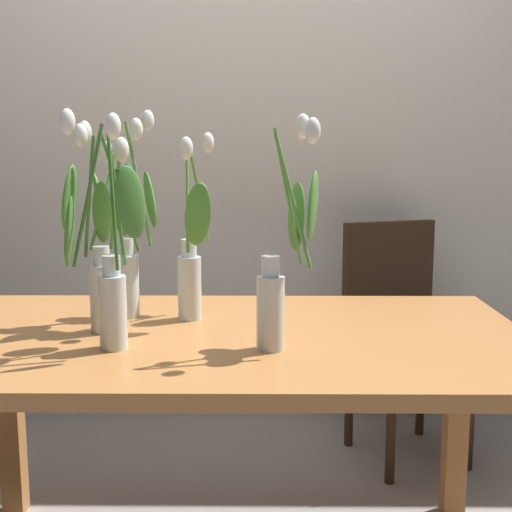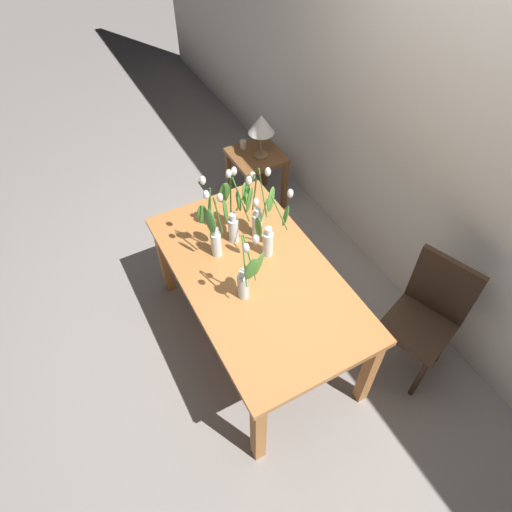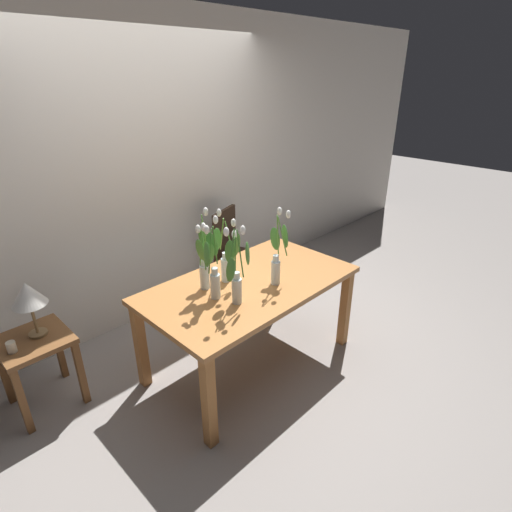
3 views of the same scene
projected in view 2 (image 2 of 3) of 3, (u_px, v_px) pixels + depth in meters
The scene contains 12 objects.
ground_plane at pixel (256, 336), 3.37m from camera, with size 18.00×18.00×0.00m, color gray.
room_wall_rear at pixel (439, 133), 2.77m from camera, with size 9.00×0.10×2.70m, color silver.
dining_table at pixel (256, 282), 2.88m from camera, with size 1.60×0.90×0.74m.
tulip_vase_0 at pixel (235, 218), 2.87m from camera, with size 0.20×0.20×0.56m.
tulip_vase_1 at pixel (269, 235), 2.79m from camera, with size 0.11×0.25×0.53m.
tulip_vase_2 at pixel (214, 230), 2.77m from camera, with size 0.21×0.19×0.57m.
tulip_vase_3 at pixel (255, 211), 2.88m from camera, with size 0.19×0.27×0.59m.
tulip_vase_4 at pixel (247, 278), 2.55m from camera, with size 0.16×0.17×0.56m.
dining_chair at pixel (427, 312), 2.88m from camera, with size 0.51×0.51×0.93m.
side_table at pixel (256, 165), 4.05m from camera, with size 0.44×0.44×0.55m.
table_lamp at pixel (261, 125), 3.72m from camera, with size 0.22×0.22×0.40m.
pillar_candle at pixel (243, 144), 4.00m from camera, with size 0.06×0.06×0.07m, color beige.
Camera 2 is at (1.58, -0.86, 2.91)m, focal length 31.75 mm.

